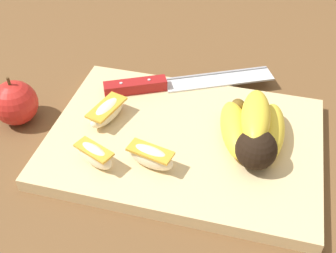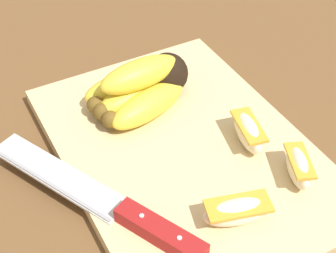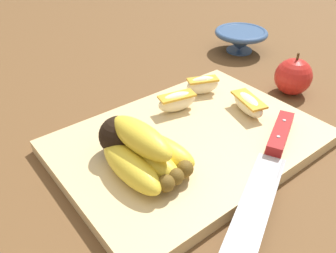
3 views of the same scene
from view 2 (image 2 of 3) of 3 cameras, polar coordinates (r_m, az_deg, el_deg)
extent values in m
plane|color=brown|center=(0.60, 1.88, -3.61)|extent=(6.00, 6.00, 0.00)
cube|color=#DBBC84|center=(0.59, 1.71, -2.97)|extent=(0.38, 0.27, 0.02)
sphere|color=black|center=(0.65, -0.08, 6.10)|extent=(0.05, 0.05, 0.05)
ellipsoid|color=yellow|center=(0.65, -4.83, 4.72)|extent=(0.04, 0.11, 0.04)
sphere|color=brown|center=(0.62, -8.34, 2.49)|extent=(0.02, 0.02, 0.02)
ellipsoid|color=yellow|center=(0.63, -3.57, 3.66)|extent=(0.06, 0.12, 0.04)
sphere|color=brown|center=(0.61, -7.60, 1.71)|extent=(0.02, 0.02, 0.02)
ellipsoid|color=yellow|center=(0.61, -2.25, 2.55)|extent=(0.07, 0.12, 0.04)
sphere|color=brown|center=(0.60, -6.62, 0.82)|extent=(0.02, 0.02, 0.02)
ellipsoid|color=yellow|center=(0.61, -3.25, 6.01)|extent=(0.05, 0.11, 0.04)
cylinder|color=white|center=(0.61, -4.51, 4.62)|extent=(0.02, 0.02, 0.00)
cube|color=silver|center=(0.57, -12.51, -5.52)|extent=(0.18, 0.11, 0.00)
cube|color=#99999E|center=(0.56, -13.65, -6.27)|extent=(0.16, 0.08, 0.00)
cube|color=maroon|center=(0.50, -0.88, -12.06)|extent=(0.10, 0.06, 0.02)
cylinder|color=#B2B2B7|center=(0.48, 1.33, -12.66)|extent=(0.01, 0.01, 0.00)
cylinder|color=#B2B2B7|center=(0.50, -3.03, -10.18)|extent=(0.01, 0.01, 0.00)
ellipsoid|color=#F4E5C1|center=(0.59, 9.17, -0.69)|extent=(0.07, 0.04, 0.03)
cube|color=gold|center=(0.58, 9.28, 0.09)|extent=(0.06, 0.04, 0.00)
ellipsoid|color=#F4E5C1|center=(0.51, 7.99, -9.66)|extent=(0.05, 0.08, 0.03)
cube|color=gold|center=(0.50, 8.09, -9.01)|extent=(0.05, 0.07, 0.00)
ellipsoid|color=#F4E5C1|center=(0.56, 14.71, -4.57)|extent=(0.06, 0.04, 0.03)
cube|color=gold|center=(0.55, 14.90, -3.80)|extent=(0.06, 0.04, 0.00)
camera|label=1|loc=(0.80, 35.46, 37.53)|focal=46.49mm
camera|label=3|loc=(0.65, -40.16, 24.76)|focal=37.11mm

